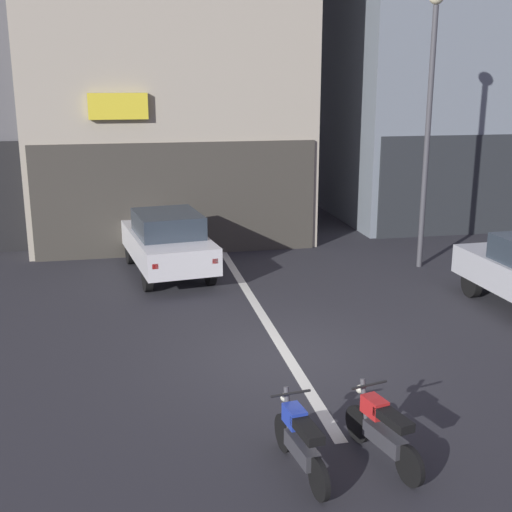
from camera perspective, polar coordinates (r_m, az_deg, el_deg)
ground_plane at (r=12.21m, az=2.80°, el=-8.70°), size 120.00×120.00×0.00m
lane_centre_line at (r=17.75m, az=-1.98°, el=-1.06°), size 0.20×18.00×0.01m
car_white_crossing_near at (r=17.17m, az=-7.61°, el=1.31°), size 2.29×4.30×1.64m
car_black_down_street at (r=22.74m, az=0.79°, el=4.78°), size 2.26×4.29×1.64m
street_lamp at (r=17.82m, az=14.67°, el=12.40°), size 0.36×0.36×7.01m
motorcycle_blue_row_leftmost at (r=8.76m, az=3.80°, el=-15.51°), size 0.55×1.66×0.98m
motorcycle_red_row_left_mid at (r=9.12m, az=10.79°, el=-14.44°), size 0.58×1.64×0.98m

